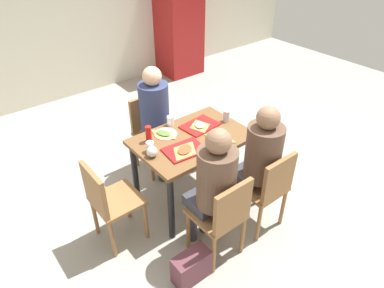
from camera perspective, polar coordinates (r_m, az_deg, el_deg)
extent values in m
cube|color=#9E998E|center=(3.78, 0.00, -8.80)|extent=(10.00, 10.00, 0.02)
cube|color=beige|center=(5.75, -21.80, 20.32)|extent=(10.00, 0.10, 2.80)
cube|color=brown|center=(3.31, 0.00, 0.81)|extent=(1.09, 0.74, 0.04)
cylinder|color=black|center=(3.13, -3.47, -10.62)|extent=(0.06, 0.06, 0.73)
cylinder|color=black|center=(3.63, 9.10, -3.71)|extent=(0.06, 0.06, 0.73)
cylinder|color=black|center=(3.53, -9.37, -4.96)|extent=(0.06, 0.06, 0.73)
cylinder|color=black|center=(3.98, 2.68, 0.54)|extent=(0.06, 0.06, 0.73)
cube|color=olive|center=(2.97, 4.04, -11.42)|extent=(0.40, 0.40, 0.03)
cube|color=olive|center=(2.73, 6.79, -10.34)|extent=(0.38, 0.04, 0.40)
cylinder|color=olive|center=(3.15, -0.63, -14.07)|extent=(0.04, 0.04, 0.44)
cylinder|color=olive|center=(3.30, 4.10, -11.28)|extent=(0.04, 0.04, 0.44)
cylinder|color=olive|center=(2.99, 3.60, -17.85)|extent=(0.04, 0.04, 0.44)
cylinder|color=olive|center=(3.15, 8.38, -14.64)|extent=(0.04, 0.04, 0.44)
cube|color=olive|center=(3.27, 11.21, -6.94)|extent=(0.40, 0.40, 0.03)
cube|color=olive|center=(3.06, 14.17, -5.58)|extent=(0.38, 0.04, 0.40)
cylinder|color=olive|center=(3.41, 6.71, -9.68)|extent=(0.04, 0.04, 0.44)
cylinder|color=olive|center=(3.60, 10.60, -7.23)|extent=(0.04, 0.04, 0.44)
cylinder|color=olive|center=(3.26, 10.98, -12.82)|extent=(0.04, 0.04, 0.44)
cylinder|color=olive|center=(3.46, 14.80, -10.03)|extent=(0.04, 0.04, 0.44)
cube|color=olive|center=(3.93, -6.11, 1.43)|extent=(0.40, 0.40, 0.03)
cube|color=olive|center=(3.95, -7.75, 5.15)|extent=(0.38, 0.04, 0.40)
cylinder|color=olive|center=(4.02, -2.56, -1.57)|extent=(0.04, 0.04, 0.44)
cylinder|color=olive|center=(3.87, -6.60, -3.40)|extent=(0.04, 0.04, 0.44)
cylinder|color=olive|center=(4.25, -5.29, 0.53)|extent=(0.04, 0.04, 0.44)
cylinder|color=olive|center=(4.11, -9.20, -1.12)|extent=(0.04, 0.04, 0.44)
cube|color=olive|center=(3.15, -12.26, -9.05)|extent=(0.40, 0.40, 0.03)
cube|color=olive|center=(2.96, -15.83, -7.41)|extent=(0.04, 0.38, 0.40)
cylinder|color=olive|center=(3.47, -10.66, -9.18)|extent=(0.04, 0.04, 0.44)
cylinder|color=olive|center=(3.25, -7.63, -12.48)|extent=(0.04, 0.04, 0.44)
cylinder|color=olive|center=(3.38, -15.74, -11.48)|extent=(0.04, 0.04, 0.44)
cylinder|color=olive|center=(3.16, -13.01, -15.10)|extent=(0.04, 0.04, 0.44)
cylinder|color=#383842|center=(3.21, -0.02, -12.51)|extent=(0.10, 0.10, 0.47)
cylinder|color=#383842|center=(3.28, 2.20, -11.23)|extent=(0.10, 0.10, 0.47)
cube|color=#383842|center=(2.99, 2.40, -9.18)|extent=(0.32, 0.28, 0.10)
cylinder|color=brown|center=(2.73, 4.07, -5.68)|extent=(0.32, 0.32, 0.52)
sphere|color=#8C664C|center=(2.51, 4.39, 0.44)|extent=(0.20, 0.20, 0.20)
cylinder|color=#383842|center=(3.48, 7.10, -8.31)|extent=(0.10, 0.10, 0.47)
cylinder|color=#383842|center=(3.57, 8.94, -7.18)|extent=(0.10, 0.10, 0.47)
cube|color=#383842|center=(3.29, 9.66, -4.96)|extent=(0.32, 0.28, 0.10)
cylinder|color=brown|center=(3.05, 11.71, -1.44)|extent=(0.32, 0.32, 0.52)
sphere|color=#8C664C|center=(2.87, 12.51, 4.24)|extent=(0.20, 0.20, 0.20)
cylinder|color=#383842|center=(3.93, -3.09, -2.27)|extent=(0.10, 0.10, 0.47)
cylinder|color=#383842|center=(3.86, -5.01, -3.15)|extent=(0.10, 0.10, 0.47)
cube|color=#383842|center=(3.80, -5.09, 1.42)|extent=(0.32, 0.28, 0.10)
cylinder|color=navy|center=(3.73, -6.29, 6.14)|extent=(0.32, 0.32, 0.52)
sphere|color=#DBAD89|center=(3.58, -6.64, 11.09)|extent=(0.20, 0.20, 0.20)
cube|color=red|center=(3.11, -1.26, -1.00)|extent=(0.38, 0.29, 0.02)
cube|color=red|center=(3.47, 1.32, 3.08)|extent=(0.38, 0.29, 0.02)
cylinder|color=white|center=(3.35, -4.36, 1.68)|extent=(0.22, 0.22, 0.01)
cylinder|color=white|center=(3.26, 4.49, 0.62)|extent=(0.22, 0.22, 0.01)
pyramid|color=#C68C47|center=(3.09, -1.21, -1.03)|extent=(0.28, 0.25, 0.01)
ellipsoid|color=#B74723|center=(3.08, -1.21, -0.88)|extent=(0.20, 0.18, 0.01)
pyramid|color=#C68C47|center=(3.44, 1.33, 3.07)|extent=(0.21, 0.23, 0.01)
ellipsoid|color=#D8C67F|center=(3.44, 1.33, 3.22)|extent=(0.15, 0.16, 0.01)
pyramid|color=tan|center=(3.34, -4.76, 1.69)|extent=(0.19, 0.24, 0.01)
ellipsoid|color=#4C7233|center=(3.33, -4.77, 1.83)|extent=(0.13, 0.17, 0.01)
pyramid|color=#C68C47|center=(3.28, 4.66, 1.04)|extent=(0.22, 0.27, 0.01)
ellipsoid|color=#4C7233|center=(3.27, 4.67, 1.19)|extent=(0.15, 0.19, 0.01)
cylinder|color=white|center=(3.47, -3.60, 3.85)|extent=(0.07, 0.07, 0.10)
cylinder|color=white|center=(3.09, 4.04, -0.44)|extent=(0.07, 0.07, 0.10)
cylinder|color=white|center=(3.10, -6.96, -0.47)|extent=(0.07, 0.07, 0.10)
cylinder|color=#B7BCC6|center=(3.54, 5.70, 4.62)|extent=(0.07, 0.07, 0.12)
cylinder|color=red|center=(3.23, -7.20, 1.66)|extent=(0.06, 0.06, 0.16)
sphere|color=silver|center=(3.04, -6.63, -1.27)|extent=(0.10, 0.10, 0.10)
cube|color=#592D38|center=(3.01, -0.11, -19.67)|extent=(0.32, 0.16, 0.28)
cube|color=maroon|center=(6.44, -2.17, 19.70)|extent=(0.70, 0.60, 1.90)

